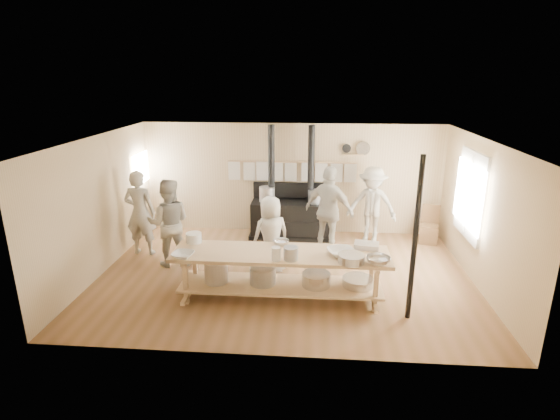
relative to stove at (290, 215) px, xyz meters
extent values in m
plane|color=brown|center=(0.01, -2.12, -0.52)|extent=(7.00, 7.00, 0.00)
plane|color=tan|center=(0.01, 0.38, 0.78)|extent=(7.00, 0.00, 7.00)
plane|color=tan|center=(0.01, -4.62, 0.78)|extent=(7.00, 0.00, 7.00)
plane|color=tan|center=(-3.49, -2.12, 0.78)|extent=(0.00, 5.00, 5.00)
plane|color=tan|center=(3.51, -2.12, 0.78)|extent=(0.00, 5.00, 5.00)
plane|color=#C3B491|center=(0.01, -2.12, 2.08)|extent=(7.00, 7.00, 0.00)
cube|color=beige|center=(3.48, -1.52, 0.98)|extent=(0.06, 1.35, 1.65)
plane|color=white|center=(3.44, -1.52, 0.98)|extent=(0.00, 1.50, 1.50)
cube|color=beige|center=(3.43, -1.52, 0.98)|extent=(0.02, 0.03, 1.50)
plane|color=white|center=(-3.44, -0.12, 1.08)|extent=(0.00, 0.90, 0.90)
cube|color=black|center=(0.01, -0.02, -0.10)|extent=(1.80, 0.70, 0.85)
cube|color=black|center=(0.01, -0.02, -0.47)|extent=(1.90, 0.75, 0.10)
cube|color=black|center=(0.01, 0.28, 0.53)|extent=(1.80, 0.12, 0.35)
cylinder|color=black|center=(-0.44, 0.03, 1.20)|extent=(0.15, 0.15, 1.75)
cylinder|color=black|center=(0.46, 0.03, 1.20)|extent=(0.15, 0.15, 1.75)
cylinder|color=#B2B2B7|center=(-0.54, -0.02, 0.50)|extent=(0.36, 0.36, 0.34)
cylinder|color=gray|center=(0.56, -0.07, 0.48)|extent=(0.30, 0.30, 0.30)
cylinder|color=tan|center=(0.01, 0.28, 1.20)|extent=(3.00, 0.04, 0.04)
cube|color=beige|center=(-1.34, 0.28, 0.98)|extent=(0.28, 0.01, 0.46)
cube|color=beige|center=(-1.01, 0.28, 0.98)|extent=(0.28, 0.01, 0.46)
cube|color=beige|center=(-0.67, 0.28, 0.98)|extent=(0.28, 0.01, 0.46)
cube|color=beige|center=(-0.33, 0.28, 0.98)|extent=(0.28, 0.01, 0.46)
cube|color=beige|center=(0.01, 0.28, 0.98)|extent=(0.28, 0.01, 0.46)
cube|color=beige|center=(0.34, 0.28, 0.98)|extent=(0.28, 0.01, 0.46)
cube|color=beige|center=(0.68, 0.28, 0.98)|extent=(0.28, 0.01, 0.46)
cube|color=beige|center=(1.02, 0.28, 0.98)|extent=(0.28, 0.01, 0.46)
cube|color=beige|center=(1.36, 0.28, 0.98)|extent=(0.28, 0.01, 0.46)
cube|color=tan|center=(1.41, 0.30, 1.38)|extent=(0.50, 0.14, 0.03)
cylinder|color=black|center=(1.26, 0.32, 1.53)|extent=(0.20, 0.04, 0.20)
cylinder|color=silver|center=(1.63, 0.32, 1.53)|extent=(0.32, 0.03, 0.32)
cube|color=tan|center=(0.01, -3.02, 0.30)|extent=(3.60, 0.90, 0.06)
cube|color=tan|center=(0.01, -3.02, -0.27)|extent=(3.40, 0.80, 0.04)
cube|color=tan|center=(0.01, -3.02, -0.32)|extent=(3.30, 0.06, 0.06)
cube|color=tan|center=(-1.54, -3.32, -0.10)|extent=(0.07, 0.07, 0.85)
cube|color=tan|center=(-1.54, -2.72, -0.10)|extent=(0.07, 0.07, 0.85)
cube|color=tan|center=(1.56, -3.32, -0.10)|extent=(0.07, 0.07, 0.85)
cube|color=tan|center=(1.56, -2.72, -0.10)|extent=(0.07, 0.07, 0.85)
cylinder|color=#B2B2B7|center=(-1.09, -3.02, -0.06)|extent=(0.40, 0.40, 0.38)
cylinder|color=gray|center=(-0.29, -3.02, -0.10)|extent=(0.44, 0.44, 0.30)
cylinder|color=silver|center=(0.61, -3.02, -0.14)|extent=(0.48, 0.48, 0.22)
cylinder|color=silver|center=(1.31, -3.02, -0.18)|extent=(0.52, 0.52, 0.14)
cylinder|color=black|center=(2.06, -3.47, 0.78)|extent=(0.08, 0.08, 2.60)
imported|color=beige|center=(-3.07, -1.29, 0.38)|extent=(0.68, 0.46, 1.81)
imported|color=beige|center=(-2.29, -1.79, 0.36)|extent=(0.97, 0.82, 1.76)
imported|color=beige|center=(-0.26, -1.98, 0.24)|extent=(0.88, 0.78, 1.51)
imported|color=beige|center=(0.86, -0.95, 0.42)|extent=(1.19, 0.95, 1.89)
imported|color=beige|center=(1.84, -0.17, 0.35)|extent=(1.27, 0.97, 1.73)
cube|color=brown|center=(3.16, -0.17, -0.31)|extent=(0.49, 0.49, 0.43)
cube|color=brown|center=(3.20, 0.01, 0.09)|extent=(0.39, 0.14, 0.47)
imported|color=white|center=(-1.54, -3.35, 0.37)|extent=(0.39, 0.39, 0.08)
imported|color=silver|center=(-0.01, -2.69, 0.37)|extent=(0.40, 0.40, 0.09)
imported|color=white|center=(1.00, -3.05, 0.38)|extent=(0.54, 0.54, 0.11)
imported|color=silver|center=(1.56, -3.35, 0.39)|extent=(0.49, 0.49, 0.12)
cube|color=#B2B2B7|center=(1.45, -2.72, 0.37)|extent=(0.45, 0.34, 0.09)
cylinder|color=silver|center=(1.14, -3.33, 0.40)|extent=(0.51, 0.51, 0.13)
cylinder|color=gray|center=(0.19, -3.30, 0.44)|extent=(0.30, 0.30, 0.22)
cylinder|color=white|center=(-1.54, -2.69, 0.41)|extent=(0.35, 0.35, 0.17)
cylinder|color=white|center=(-0.04, -3.35, 0.44)|extent=(0.15, 0.15, 0.23)
camera|label=1|loc=(0.53, -9.68, 3.16)|focal=28.00mm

